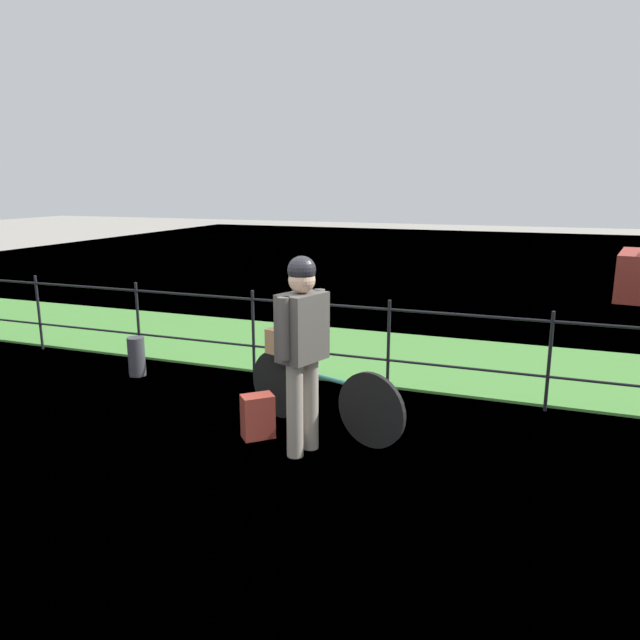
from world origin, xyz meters
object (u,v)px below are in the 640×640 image
(bicycle_main, at_px, (321,394))
(backpack_on_paving, at_px, (258,416))
(cyclist_person, at_px, (302,338))
(wooden_crate, at_px, (288,341))
(terrier_dog, at_px, (289,321))
(mooring_bollard, at_px, (137,356))

(bicycle_main, xyz_separation_m, backpack_on_paving, (-0.48, -0.35, -0.16))
(bicycle_main, relative_size, cyclist_person, 1.00)
(wooden_crate, bearing_deg, cyclist_person, -56.81)
(cyclist_person, height_order, backpack_on_paving, cyclist_person)
(terrier_dog, bearing_deg, backpack_on_paving, -104.20)
(bicycle_main, distance_m, mooring_bollard, 2.73)
(cyclist_person, bearing_deg, backpack_on_paving, 164.77)
(terrier_dog, xyz_separation_m, cyclist_person, (0.37, -0.60, 0.02))
(mooring_bollard, bearing_deg, terrier_dog, -15.56)
(cyclist_person, relative_size, backpack_on_paving, 4.21)
(backpack_on_paving, bearing_deg, wooden_crate, -144.21)
(wooden_crate, xyz_separation_m, terrier_dog, (0.02, -0.01, 0.19))
(bicycle_main, height_order, wooden_crate, wooden_crate)
(wooden_crate, xyz_separation_m, cyclist_person, (0.40, -0.61, 0.21))
(wooden_crate, xyz_separation_m, mooring_bollard, (-2.24, 0.62, -0.56))
(backpack_on_paving, bearing_deg, bicycle_main, 173.09)
(wooden_crate, height_order, backpack_on_paving, wooden_crate)
(cyclist_person, distance_m, mooring_bollard, 3.01)
(bicycle_main, height_order, terrier_dog, terrier_dog)
(wooden_crate, height_order, mooring_bollard, wooden_crate)
(cyclist_person, height_order, mooring_bollard, cyclist_person)
(cyclist_person, bearing_deg, mooring_bollard, 154.99)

